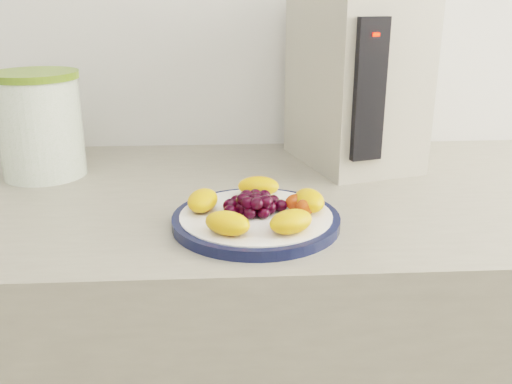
{
  "coord_description": "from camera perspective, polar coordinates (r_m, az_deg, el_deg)",
  "views": [
    {
      "loc": [
        -0.0,
        0.31,
        1.21
      ],
      "look_at": [
        0.04,
        1.05,
        0.95
      ],
      "focal_mm": 40.0,
      "sensor_mm": 36.0,
      "label": 1
    }
  ],
  "objects": [
    {
      "name": "plate_rim",
      "position": [
        0.8,
        -0.0,
        -2.87
      ],
      "size": [
        0.24,
        0.24,
        0.01
      ],
      "primitive_type": "cylinder",
      "color": "#0F1635",
      "rests_on": "counter"
    },
    {
      "name": "canister",
      "position": [
        1.07,
        -20.75,
        6.0
      ],
      "size": [
        0.18,
        0.18,
        0.17
      ],
      "primitive_type": "cylinder",
      "rotation": [
        0.0,
        0.0,
        0.33
      ],
      "color": "#376B1A",
      "rests_on": "counter"
    },
    {
      "name": "appliance_body",
      "position": [
        1.08,
        9.85,
        10.91
      ],
      "size": [
        0.24,
        0.29,
        0.31
      ],
      "primitive_type": "cube",
      "rotation": [
        0.0,
        0.0,
        0.28
      ],
      "color": "#ADA695",
      "rests_on": "counter"
    },
    {
      "name": "plate_face",
      "position": [
        0.8,
        0.0,
        -2.8
      ],
      "size": [
        0.21,
        0.21,
        0.02
      ],
      "primitive_type": "cylinder",
      "color": "white",
      "rests_on": "counter"
    },
    {
      "name": "appliance_panel",
      "position": [
        0.95,
        11.23,
        9.91
      ],
      "size": [
        0.06,
        0.03,
        0.23
      ],
      "primitive_type": "cube",
      "rotation": [
        0.0,
        0.0,
        0.28
      ],
      "color": "black",
      "rests_on": "appliance_body"
    },
    {
      "name": "canister_lid",
      "position": [
        1.05,
        -21.35,
        10.84
      ],
      "size": [
        0.19,
        0.19,
        0.01
      ],
      "primitive_type": "cylinder",
      "rotation": [
        0.0,
        0.0,
        0.33
      ],
      "color": "olive",
      "rests_on": "canister"
    },
    {
      "name": "fruit_plate",
      "position": [
        0.79,
        0.49,
        -1.28
      ],
      "size": [
        0.2,
        0.2,
        0.03
      ],
      "color": "orange",
      "rests_on": "plate_face"
    },
    {
      "name": "appliance_led",
      "position": [
        0.93,
        11.91,
        15.16
      ],
      "size": [
        0.01,
        0.01,
        0.01
      ],
      "primitive_type": "cube",
      "rotation": [
        0.0,
        0.0,
        0.28
      ],
      "color": "#FF0C05",
      "rests_on": "appliance_panel"
    }
  ]
}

